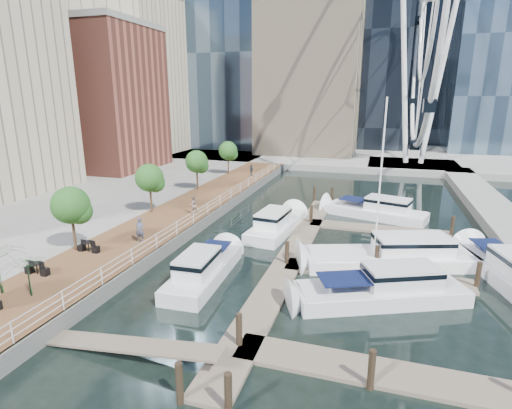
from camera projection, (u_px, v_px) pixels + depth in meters
name	position (u px, v px, depth m)	size (l,w,h in m)	color
ground	(199.00, 316.00, 21.59)	(520.00, 520.00, 0.00)	black
boardwalk	(180.00, 217.00, 37.86)	(6.00, 60.00, 1.00)	brown
seawall	(209.00, 219.00, 37.01)	(0.25, 60.00, 1.00)	#595954
land_far	(350.00, 136.00, 115.50)	(200.00, 114.00, 1.00)	gray
breakwater	(512.00, 230.00, 34.18)	(4.00, 60.00, 1.00)	gray
pier	(413.00, 166.00, 65.40)	(14.00, 12.00, 1.00)	gray
railing	(208.00, 209.00, 36.77)	(0.10, 60.00, 1.05)	white
floating_docks	(361.00, 257.00, 28.39)	(16.00, 34.00, 2.60)	#6D6051
midrise_condos	(49.00, 82.00, 52.41)	(19.00, 67.00, 28.00)	#BCAD8E
street_trees	(149.00, 178.00, 36.64)	(2.60, 42.60, 4.60)	#3F2B1C
cafe_tables	(14.00, 284.00, 22.37)	(2.50, 13.70, 0.74)	black
yacht_foreground	(380.00, 301.00, 23.24)	(2.88, 10.74, 2.15)	silver
pedestrian_near	(140.00, 230.00, 29.56)	(0.69, 0.45, 1.89)	#45475C
pedestrian_mid	(193.00, 205.00, 36.71)	(0.86, 0.67, 1.76)	#8E6F62
pedestrian_far	(251.00, 170.00, 54.57)	(0.96, 0.40, 1.63)	#343A41
moored_yachts	(373.00, 264.00, 28.40)	(22.97, 36.53, 11.50)	white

